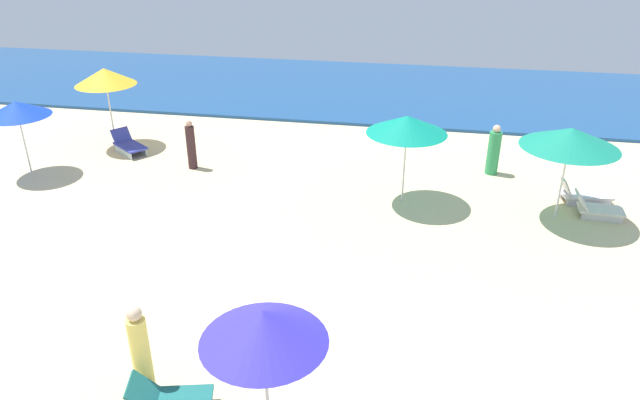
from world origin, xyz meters
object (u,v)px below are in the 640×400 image
(umbrella_5, at_px, (105,77))
(lounge_chair_5_0, at_px, (129,145))
(beachgoer_0, at_px, (191,146))
(beachgoer_4, at_px, (494,151))
(beachgoer_5, at_px, (141,352))
(umbrella_2, at_px, (17,109))
(lounge_chair_3_1, at_px, (597,208))
(umbrella_1, at_px, (407,125))
(umbrella_4, at_px, (263,327))
(umbrella_3, at_px, (571,138))
(lounge_chair_3_0, at_px, (582,194))

(umbrella_5, xyz_separation_m, lounge_chair_5_0, (0.78, -0.53, -2.16))
(lounge_chair_5_0, relative_size, beachgoer_0, 0.95)
(lounge_chair_5_0, relative_size, beachgoer_4, 0.95)
(beachgoer_4, distance_m, beachgoer_5, 12.40)
(umbrella_5, xyz_separation_m, beachgoer_4, (12.69, -0.10, -1.70))
(umbrella_2, relative_size, umbrella_5, 0.86)
(lounge_chair_3_1, relative_size, beachgoer_0, 0.82)
(umbrella_1, distance_m, beachgoer_0, 6.95)
(beachgoer_0, xyz_separation_m, beachgoer_4, (9.29, 1.30, -0.02))
(umbrella_4, xyz_separation_m, beachgoer_4, (4.14, 11.14, -1.38))
(umbrella_2, relative_size, beachgoer_5, 1.33)
(umbrella_4, height_order, lounge_chair_5_0, umbrella_4)
(umbrella_5, height_order, beachgoer_5, umbrella_5)
(umbrella_1, xyz_separation_m, umbrella_4, (-1.53, -8.63, -0.16))
(umbrella_4, relative_size, beachgoer_5, 1.36)
(umbrella_2, bearing_deg, lounge_chair_3_1, 0.69)
(lounge_chair_3_1, relative_size, beachgoer_4, 0.82)
(umbrella_3, distance_m, beachgoer_4, 3.48)
(umbrella_2, bearing_deg, lounge_chair_3_0, 3.62)
(umbrella_3, distance_m, lounge_chair_3_1, 2.31)
(umbrella_3, bearing_deg, umbrella_5, 168.57)
(umbrella_4, bearing_deg, umbrella_5, 127.29)
(beachgoer_4, bearing_deg, umbrella_4, 109.31)
(beachgoer_4, bearing_deg, umbrella_5, 39.24)
(umbrella_1, distance_m, umbrella_2, 11.45)
(lounge_chair_3_0, distance_m, beachgoer_5, 12.55)
(lounge_chair_3_0, xyz_separation_m, lounge_chair_5_0, (-14.24, 1.21, 0.02))
(umbrella_5, relative_size, beachgoer_5, 1.55)
(beachgoer_0, relative_size, beachgoer_5, 0.91)
(lounge_chair_3_0, bearing_deg, beachgoer_5, 127.08)
(umbrella_5, bearing_deg, lounge_chair_5_0, -33.93)
(umbrella_2, xyz_separation_m, umbrella_3, (15.51, -0.09, 0.17))
(beachgoer_4, bearing_deg, lounge_chair_3_1, 175.34)
(umbrella_1, bearing_deg, beachgoer_5, -115.18)
(lounge_chair_3_0, height_order, umbrella_4, umbrella_4)
(beachgoer_0, bearing_deg, lounge_chair_3_0, 160.75)
(umbrella_1, relative_size, lounge_chair_5_0, 1.68)
(umbrella_1, xyz_separation_m, umbrella_2, (-11.45, -0.17, -0.17))
(umbrella_5, distance_m, beachgoer_0, 4.05)
(umbrella_1, distance_m, lounge_chair_3_0, 5.40)
(lounge_chair_3_1, xyz_separation_m, beachgoer_4, (-2.53, 2.47, 0.48))
(beachgoer_5, bearing_deg, umbrella_4, 147.64)
(umbrella_3, relative_size, lounge_chair_3_1, 1.94)
(lounge_chair_3_1, xyz_separation_m, beachgoer_5, (-8.95, -8.14, 0.59))
(lounge_chair_3_1, bearing_deg, lounge_chair_3_0, 17.00)
(umbrella_4, distance_m, beachgoer_4, 11.96)
(umbrella_3, xyz_separation_m, umbrella_4, (-5.59, -8.37, -0.16))
(lounge_chair_3_0, height_order, lounge_chair_5_0, lounge_chair_3_0)
(lounge_chair_3_0, height_order, umbrella_5, umbrella_5)
(umbrella_4, bearing_deg, beachgoer_4, 69.62)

